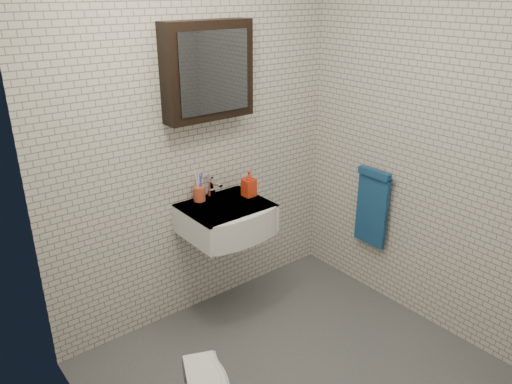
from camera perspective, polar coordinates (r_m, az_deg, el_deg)
ground at (r=3.23m, az=4.59°, el=-20.09°), size 2.20×2.00×0.01m
room_shell at (r=2.49m, az=5.63°, el=5.56°), size 2.22×2.02×2.51m
washbasin at (r=3.30m, az=-3.05°, el=-3.18°), size 0.55×0.50×0.20m
faucet at (r=3.39m, az=-5.05°, el=0.42°), size 0.06×0.20×0.15m
mirror_cabinet at (r=3.17m, az=-5.51°, el=13.60°), size 0.60×0.15×0.60m
towel_rail at (r=3.70m, az=13.14°, el=-1.39°), size 0.09×0.30×0.58m
toothbrush_cup at (r=3.35m, az=-6.50°, el=-0.12°), size 0.10×0.10×0.22m
soap_bottle at (r=3.39m, az=-0.82°, el=0.97°), size 0.08×0.08×0.18m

